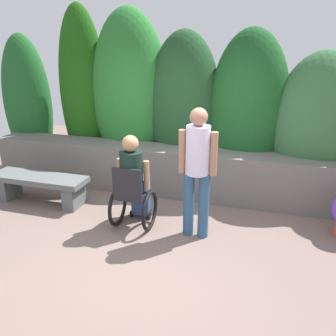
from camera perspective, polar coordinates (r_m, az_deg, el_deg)
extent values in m
plane|color=#725E56|center=(4.34, -2.16, -13.57)|extent=(11.40, 11.40, 0.00)
cube|color=slate|center=(5.64, 3.37, -0.77)|extent=(7.12, 0.58, 0.80)
ellipsoid|color=#1D5825|center=(7.36, -22.77, 10.10)|extent=(1.01, 0.71, 2.64)
ellipsoid|color=#1C5612|center=(6.73, -14.19, 12.37)|extent=(0.93, 0.65, 3.14)
ellipsoid|color=#29752E|center=(6.33, -6.42, 12.02)|extent=(1.44, 1.00, 3.06)
ellipsoid|color=#204824|center=(6.02, 2.69, 9.88)|extent=(1.30, 0.91, 2.68)
ellipsoid|color=#1B5222|center=(5.82, 13.42, 9.07)|extent=(1.32, 0.92, 2.69)
ellipsoid|color=#35653A|center=(5.82, 24.14, 6.23)|extent=(1.44, 1.01, 2.37)
cube|color=#565C5D|center=(6.21, -25.51, -2.94)|extent=(0.20, 0.39, 0.36)
cube|color=#565C5D|center=(5.49, -15.73, -4.59)|extent=(0.20, 0.39, 0.36)
cube|color=#565C5D|center=(5.74, -21.20, -1.66)|extent=(1.60, 0.46, 0.09)
cube|color=black|center=(4.61, -6.00, -4.41)|extent=(0.40, 0.40, 0.06)
cube|color=black|center=(4.37, -7.00, -2.60)|extent=(0.40, 0.04, 0.40)
cube|color=black|center=(5.05, -4.46, -7.10)|extent=(0.28, 0.12, 0.03)
torus|color=black|center=(4.80, -8.58, -6.44)|extent=(0.05, 0.56, 0.56)
torus|color=black|center=(4.63, -3.13, -7.26)|extent=(0.05, 0.56, 0.56)
cylinder|color=black|center=(5.07, -6.22, -7.73)|extent=(0.03, 0.10, 0.10)
cylinder|color=black|center=(4.97, -3.21, -8.19)|extent=(0.03, 0.10, 0.10)
cube|color=#30487C|center=(4.65, -5.58, -2.69)|extent=(0.30, 0.40, 0.16)
cube|color=#30487C|center=(4.96, -4.59, -5.51)|extent=(0.26, 0.14, 0.43)
cylinder|color=black|center=(4.46, -6.26, -0.30)|extent=(0.30, 0.30, 0.50)
cylinder|color=#AC7E55|center=(4.61, -8.12, -0.74)|extent=(0.08, 0.08, 0.40)
cylinder|color=#AC7E55|center=(4.47, -3.68, -1.24)|extent=(0.08, 0.08, 0.40)
sphere|color=#AC7E55|center=(4.35, -6.44, 4.16)|extent=(0.22, 0.22, 0.22)
cylinder|color=#2D547A|center=(4.43, 3.53, -6.17)|extent=(0.14, 0.14, 0.89)
cylinder|color=#2D547A|center=(4.40, 6.08, -6.47)|extent=(0.14, 0.14, 0.89)
cylinder|color=silver|center=(4.14, 5.10, 3.03)|extent=(0.30, 0.30, 0.61)
cylinder|color=#A87157|center=(4.19, 2.40, 2.86)|extent=(0.09, 0.09, 0.55)
cylinder|color=#A87157|center=(4.11, 7.81, 2.37)|extent=(0.09, 0.09, 0.55)
sphere|color=#A87157|center=(4.04, 5.28, 8.67)|extent=(0.22, 0.22, 0.22)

